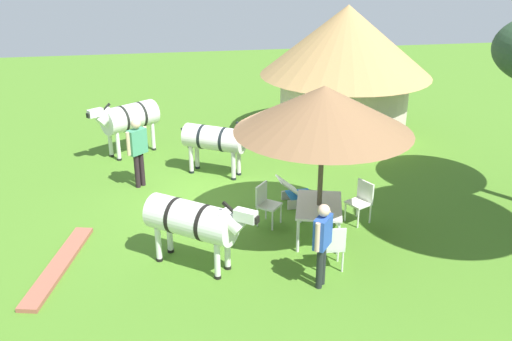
{
  "coord_description": "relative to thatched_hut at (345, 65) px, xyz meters",
  "views": [
    {
      "loc": [
        11.97,
        -1.25,
        5.76
      ],
      "look_at": [
        0.71,
        0.57,
        1.0
      ],
      "focal_mm": 40.21,
      "sensor_mm": 36.0,
      "label": 1
    }
  ],
  "objects": [
    {
      "name": "brick_patio_kerb",
      "position": [
        6.18,
        -7.32,
        -2.18
      ],
      "size": [
        2.81,
        0.98,
        0.08
      ],
      "primitive_type": "cube",
      "rotation": [
        0.0,
        0.0,
        2.92
      ],
      "color": "#9D5743",
      "rests_on": "ground_plane"
    },
    {
      "name": "zebra_nearest_camera",
      "position": [
        6.51,
        -4.81,
        -1.28
      ],
      "size": [
        1.63,
        2.0,
        1.47
      ],
      "rotation": [
        0.0,
        0.0,
        5.64
      ],
      "color": "silver",
      "rests_on": "ground_plane"
    },
    {
      "name": "standing_watcher",
      "position": [
        2.67,
        -5.91,
        -1.19
      ],
      "size": [
        0.47,
        0.49,
        1.71
      ],
      "rotation": [
        0.0,
        0.0,
        -0.85
      ],
      "color": "black",
      "rests_on": "ground_plane"
    },
    {
      "name": "shade_umbrella",
      "position": [
        5.84,
        -2.28,
        0.49
      ],
      "size": [
        3.41,
        3.41,
        3.16
      ],
      "color": "#4D4130",
      "rests_on": "ground_plane"
    },
    {
      "name": "patio_dining_table",
      "position": [
        5.84,
        -2.28,
        -1.56
      ],
      "size": [
        1.55,
        1.22,
        0.74
      ],
      "rotation": [
        0.0,
        0.0,
        -0.27
      ],
      "color": "silver",
      "rests_on": "ground_plane"
    },
    {
      "name": "zebra_by_umbrella",
      "position": [
        0.37,
        -6.22,
        -1.18
      ],
      "size": [
        1.52,
        1.89,
        1.58
      ],
      "rotation": [
        0.0,
        0.0,
        3.76
      ],
      "color": "silver",
      "rests_on": "ground_plane"
    },
    {
      "name": "thatched_hut",
      "position": [
        0.0,
        0.0,
        0.0
      ],
      "size": [
        4.93,
        4.93,
        3.91
      ],
      "rotation": [
        0.0,
        0.0,
        4.25
      ],
      "color": "beige",
      "rests_on": "ground_plane"
    },
    {
      "name": "zebra_toward_hut",
      "position": [
        2.22,
        -3.98,
        -1.27
      ],
      "size": [
        1.38,
        1.97,
        1.49
      ],
      "rotation": [
        0.0,
        0.0,
        5.75
      ],
      "color": "silver",
      "rests_on": "ground_plane"
    },
    {
      "name": "patio_chair_near_hut",
      "position": [
        5.29,
        -1.2,
        -1.7
      ],
      "size": [
        0.58,
        0.57,
        0.9
      ],
      "rotation": [
        0.0,
        0.0,
        -2.67
      ],
      "color": "white",
      "rests_on": "ground_plane"
    },
    {
      "name": "ground_plane",
      "position": [
        3.8,
        -3.91,
        -2.22
      ],
      "size": [
        36.0,
        36.0,
        0.0
      ],
      "primitive_type": "plane",
      "color": "#487924"
    },
    {
      "name": "guest_beside_umbrella",
      "position": [
        7.53,
        -2.68,
        -1.27
      ],
      "size": [
        0.48,
        0.41,
        1.58
      ],
      "rotation": [
        0.0,
        0.0,
        5.65
      ],
      "color": "black",
      "rests_on": "ground_plane"
    },
    {
      "name": "patio_chair_near_lawn",
      "position": [
        7.05,
        -2.36,
        -1.7
      ],
      "size": [
        0.45,
        0.47,
        0.9
      ],
      "rotation": [
        0.0,
        0.0,
        1.51
      ],
      "color": "silver",
      "rests_on": "ground_plane"
    },
    {
      "name": "patio_chair_west_end",
      "position": [
        5.08,
        -3.23,
        -1.7
      ],
      "size": [
        0.61,
        0.6,
        0.9
      ],
      "rotation": [
        0.0,
        0.0,
        -0.67
      ],
      "color": "silver",
      "rests_on": "ground_plane"
    },
    {
      "name": "striped_lounge_chair",
      "position": [
        4.24,
        -2.39,
        -1.96
      ],
      "size": [
        0.6,
        0.83,
        0.67
      ],
      "rotation": [
        0.0,
        0.0,
        0.07
      ],
      "color": "blue",
      "rests_on": "ground_plane"
    }
  ]
}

